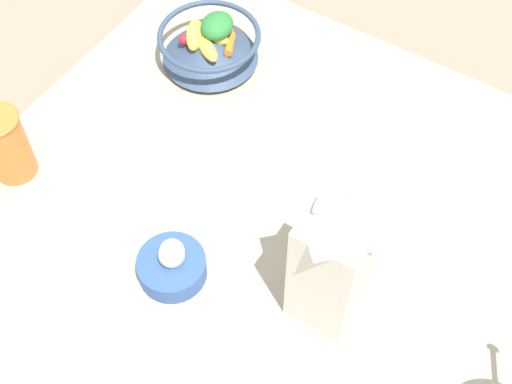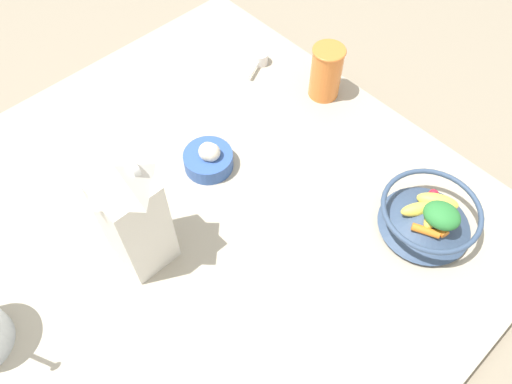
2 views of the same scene
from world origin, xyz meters
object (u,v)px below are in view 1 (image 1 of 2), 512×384
(drinking_cup, at_px, (6,144))
(fruit_bowl, at_px, (210,43))
(milk_carton, at_px, (333,258))
(garlic_bowl, at_px, (172,264))

(drinking_cup, bearing_deg, fruit_bowl, 161.35)
(drinking_cup, bearing_deg, milk_carton, 96.29)
(milk_carton, xyz_separation_m, garlic_bowl, (0.08, -0.22, -0.11))
(drinking_cup, relative_size, garlic_bowl, 1.25)
(garlic_bowl, bearing_deg, drinking_cup, -92.92)
(garlic_bowl, bearing_deg, milk_carton, 109.66)
(milk_carton, bearing_deg, garlic_bowl, -70.34)
(fruit_bowl, xyz_separation_m, milk_carton, (0.32, 0.42, 0.09))
(drinking_cup, height_order, garlic_bowl, drinking_cup)
(fruit_bowl, distance_m, drinking_cup, 0.40)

